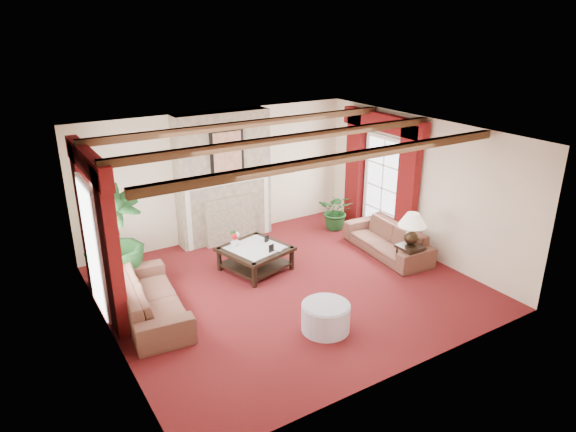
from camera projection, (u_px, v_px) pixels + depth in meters
floor at (289, 287)px, 8.99m from camera, size 6.00×6.00×0.00m
ceiling at (289, 135)px, 8.02m from camera, size 6.00×6.00×0.00m
back_wall at (219, 175)px, 10.68m from camera, size 6.00×0.02×2.70m
left_wall at (104, 257)px, 7.02m from camera, size 0.02×5.50×2.70m
right_wall at (420, 186)px, 9.98m from camera, size 0.02×5.50×2.70m
ceiling_beams at (289, 139)px, 8.04m from camera, size 6.00×3.00×0.12m
fireplace at (220, 112)px, 10.04m from camera, size 2.00×0.52×2.70m
french_door_left at (83, 183)px, 7.55m from camera, size 0.10×1.10×2.16m
french_door_right at (387, 138)px, 10.48m from camera, size 0.10×1.10×2.16m
curtains_left at (86, 155)px, 7.46m from camera, size 0.20×2.40×2.55m
curtains_right at (384, 117)px, 10.27m from camera, size 0.20×2.40×2.55m
sofa_left at (150, 291)px, 7.99m from camera, size 2.30×1.09×0.85m
sofa_right at (388, 235)px, 10.17m from camera, size 2.10×0.92×0.78m
potted_palm at (116, 260)px, 8.86m from camera, size 1.06×1.82×1.00m
small_plant at (337, 215)px, 11.38m from camera, size 1.60×1.60×0.66m
coffee_table at (256, 259)px, 9.54m from camera, size 1.34×1.34×0.45m
side_table at (409, 258)px, 9.55m from camera, size 0.44×0.44×0.48m
ottoman at (326, 317)px, 7.69m from camera, size 0.73×0.73×0.43m
table_lamp at (412, 229)px, 9.34m from camera, size 0.52×0.52×0.66m
flower_vase at (235, 242)px, 9.51m from camera, size 0.17×0.18×0.17m
book at (272, 243)px, 9.29m from camera, size 0.25×0.22×0.32m
photo_frame_a at (271, 248)px, 9.25m from camera, size 0.12×0.05×0.15m
photo_frame_b at (267, 239)px, 9.67m from camera, size 0.10×0.05×0.13m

